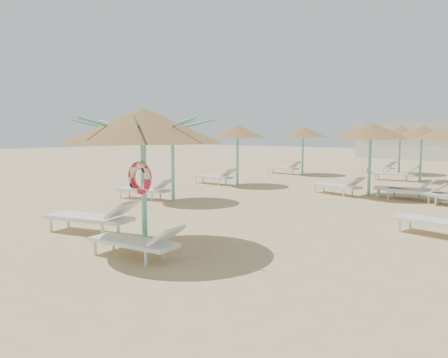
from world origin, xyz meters
The scene contains 6 objects.
ground centered at (0.00, 0.00, 0.00)m, with size 120.00×120.00×0.00m, color tan.
main_palapa centered at (-0.19, -0.20, 2.44)m, with size 3.13×3.13×2.81m.
lounger_main_a centered at (-2.02, -0.16, 0.39)m, with size 2.37×1.29×0.82m.
lounger_main_b centered at (0.37, -0.82, 0.33)m, with size 1.98×0.84×0.70m.
palapa_field centered at (2.06, 11.11, 2.32)m, with size 19.66×17.95×2.72m.
service_hut centered at (-6.00, 35.00, 1.64)m, with size 8.40×4.40×3.25m.
Camera 1 is at (6.58, -5.80, 2.30)m, focal length 35.00 mm.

